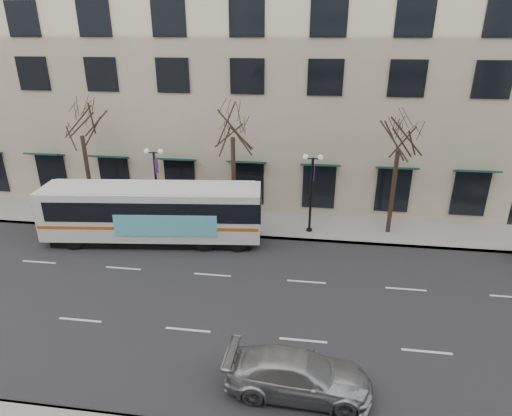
% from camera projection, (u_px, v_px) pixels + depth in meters
% --- Properties ---
extents(ground, '(160.00, 160.00, 0.00)m').
position_uv_depth(ground, '(201.00, 300.00, 20.71)').
color(ground, black).
rests_on(ground, ground).
extents(sidewalk_far, '(80.00, 4.00, 0.15)m').
position_uv_depth(sidewalk_far, '(309.00, 227.00, 28.28)').
color(sidewalk_far, gray).
rests_on(sidewalk_far, ground).
extents(building_hotel, '(40.00, 20.00, 24.00)m').
position_uv_depth(building_hotel, '(235.00, 32.00, 35.61)').
color(building_hotel, tan).
rests_on(building_hotel, ground).
extents(tree_far_left, '(3.60, 3.60, 8.34)m').
position_uv_depth(tree_far_left, '(80.00, 121.00, 27.48)').
color(tree_far_left, black).
rests_on(tree_far_left, ground).
extents(tree_far_mid, '(3.60, 3.60, 8.55)m').
position_uv_depth(tree_far_mid, '(232.00, 122.00, 26.13)').
color(tree_far_mid, black).
rests_on(tree_far_mid, ground).
extents(tree_far_right, '(3.60, 3.60, 8.06)m').
position_uv_depth(tree_far_right, '(400.00, 135.00, 25.05)').
color(tree_far_right, black).
rests_on(tree_far_right, ground).
extents(lamp_post_left, '(1.22, 0.45, 5.21)m').
position_uv_depth(lamp_post_left, '(156.00, 183.00, 27.73)').
color(lamp_post_left, black).
rests_on(lamp_post_left, ground).
extents(lamp_post_right, '(1.22, 0.45, 5.21)m').
position_uv_depth(lamp_post_right, '(311.00, 190.00, 26.46)').
color(lamp_post_right, black).
rests_on(lamp_post_right, ground).
extents(city_bus, '(13.35, 4.27, 3.56)m').
position_uv_depth(city_bus, '(154.00, 212.00, 25.84)').
color(city_bus, white).
rests_on(city_bus, ground).
extents(silver_car, '(5.28, 2.27, 1.51)m').
position_uv_depth(silver_car, '(298.00, 374.00, 15.17)').
color(silver_car, '#9EA1A5').
rests_on(silver_car, ground).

